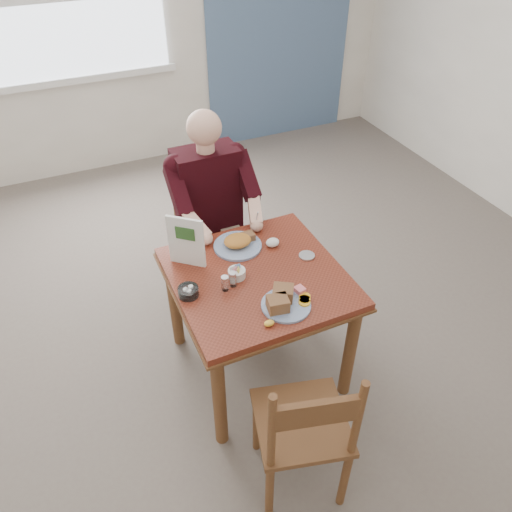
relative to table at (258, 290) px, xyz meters
name	(u,v)px	position (x,y,z in m)	size (l,w,h in m)	color
floor	(257,364)	(0.00, 0.00, -0.64)	(6.00, 6.00, 0.00)	#645851
wall_back	(118,17)	(0.00, 3.00, 0.76)	(5.50, 5.50, 0.00)	white
accent_panel	(281,1)	(1.60, 2.98, 0.76)	(1.60, 0.02, 2.80)	slate
lemon_wedge	(269,323)	(-0.10, -0.36, 0.13)	(0.05, 0.04, 0.03)	yellow
napkin	(273,242)	(0.18, 0.19, 0.14)	(0.08, 0.06, 0.05)	white
metal_dish	(307,256)	(0.32, 0.03, 0.12)	(0.09, 0.09, 0.01)	silver
table	(258,290)	(0.00, 0.00, 0.00)	(0.92, 0.92, 0.75)	maroon
chair_far	(210,235)	(0.00, 0.80, -0.16)	(0.42, 0.42, 0.95)	brown
chair_near	(304,429)	(-0.12, -0.78, -0.16)	(0.51, 0.51, 0.95)	brown
diner	(212,200)	(0.00, 0.71, 0.17)	(0.53, 0.56, 1.39)	gray
near_plate	(284,301)	(0.02, -0.27, 0.14)	(0.32, 0.32, 0.08)	white
far_plate	(238,243)	(0.00, 0.27, 0.14)	(0.29, 0.29, 0.08)	white
caddy	(237,273)	(-0.11, 0.03, 0.14)	(0.12, 0.12, 0.07)	white
shakers	(229,281)	(-0.18, -0.03, 0.16)	(0.10, 0.06, 0.09)	white
creamer	(188,292)	(-0.39, 0.00, 0.14)	(0.11, 0.11, 0.05)	white
menu	(186,241)	(-0.31, 0.24, 0.26)	(0.17, 0.14, 0.30)	white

